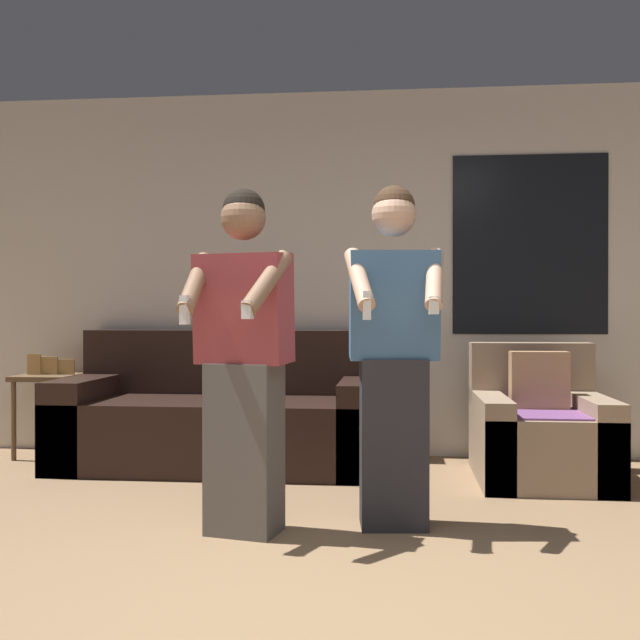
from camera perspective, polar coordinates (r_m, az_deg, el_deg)
ground_plane at (r=2.61m, az=0.47°, el=-23.15°), size 14.00×14.00×0.00m
wall_back at (r=5.58m, az=3.70°, el=3.62°), size 6.28×0.07×2.70m
couch at (r=5.25m, az=-7.35°, el=-7.53°), size 2.20×0.96×0.93m
armchair at (r=4.97m, az=16.40°, el=-8.24°), size 0.80×0.94×0.85m
side_table at (r=5.88m, az=-19.94°, el=-4.81°), size 0.42×0.47×0.75m
person_left at (r=3.58m, az=-5.85°, el=-3.04°), size 0.50×0.53×1.64m
person_right at (r=3.68m, az=5.64°, el=-2.63°), size 0.49×0.50×1.67m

